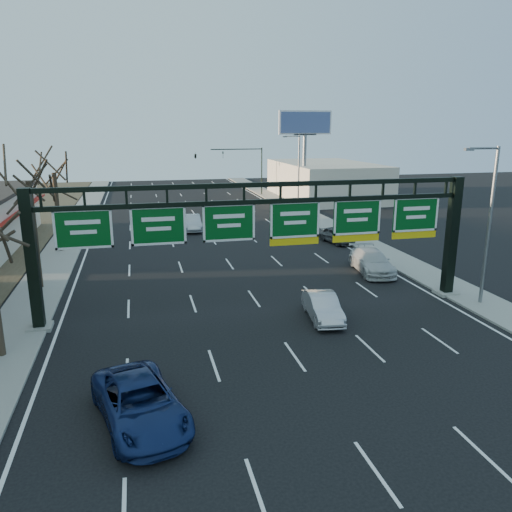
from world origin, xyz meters
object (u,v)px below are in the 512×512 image
object	(u,v)px
car_blue_suv	(140,403)
car_white_wagon	(372,261)
sign_gantry	(265,229)
car_silver_sedan	(323,307)

from	to	relation	value
car_blue_suv	car_white_wagon	xyz separation A→B (m)	(16.19, 15.20, 0.02)
sign_gantry	car_silver_sedan	xyz separation A→B (m)	(2.67, -2.05, -3.94)
sign_gantry	car_silver_sedan	size ratio (longest dim) A/B	5.87
car_blue_suv	car_silver_sedan	distance (m)	12.30
car_silver_sedan	car_white_wagon	bearing A→B (deg)	55.52
car_blue_suv	sign_gantry	bearing A→B (deg)	40.13
sign_gantry	car_silver_sedan	bearing A→B (deg)	-37.54
car_silver_sedan	car_white_wagon	xyz separation A→B (m)	(6.56, 7.55, 0.09)
sign_gantry	car_white_wagon	bearing A→B (deg)	30.82
sign_gantry	car_blue_suv	bearing A→B (deg)	-125.70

